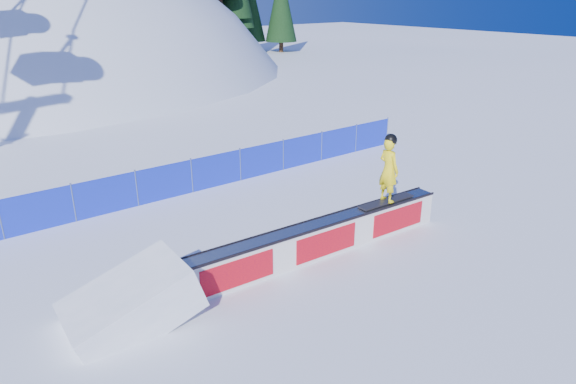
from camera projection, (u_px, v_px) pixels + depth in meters
ground at (238, 247)px, 14.16m from camera, size 160.00×160.00×0.00m
snow_hill at (19, 253)px, 51.62m from camera, size 64.00×64.00×64.00m
safety_fence at (165, 182)px, 17.25m from camera, size 22.05×0.05×1.30m
rail_box at (320, 239)px, 13.57m from camera, size 8.18×0.99×0.98m
snow_ramp at (133, 320)px, 11.03m from camera, size 2.88×1.89×1.75m
snowboarder at (389, 169)px, 14.30m from camera, size 1.93×0.70×2.00m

